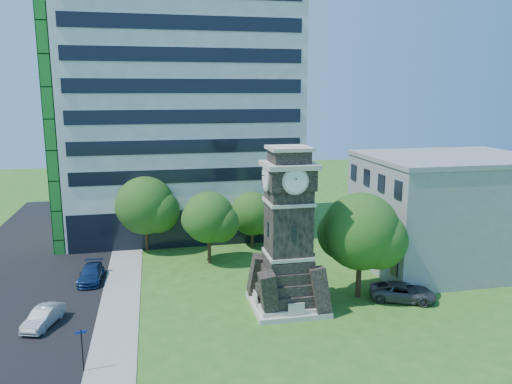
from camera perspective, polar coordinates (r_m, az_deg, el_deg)
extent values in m
plane|color=#2A5C1A|center=(36.61, -0.25, -14.63)|extent=(160.00, 160.00, 0.00)
cube|color=gray|center=(40.64, -15.30, -12.26)|extent=(3.00, 70.00, 0.06)
cube|color=black|center=(42.13, -27.18, -12.33)|extent=(14.00, 80.00, 0.02)
cube|color=#B9B4A1|center=(38.93, 3.58, -12.67)|extent=(5.40, 5.40, 0.40)
cube|color=#B9B4A1|center=(38.78, 3.59, -12.20)|extent=(4.80, 4.80, 0.30)
cube|color=black|center=(36.63, 3.71, -2.63)|extent=(3.00, 3.00, 6.40)
cube|color=#B9B4A1|center=(37.47, 3.66, -7.08)|extent=(3.25, 3.25, 0.25)
cube|color=#B9B4A1|center=(36.40, 3.74, -1.10)|extent=(3.25, 3.25, 0.25)
cube|color=black|center=(35.48, 4.35, -4.78)|extent=(0.35, 0.08, 1.10)
cube|color=black|center=(36.05, 3.77, 1.69)|extent=(3.30, 3.30, 1.60)
cube|color=#B9B4A1|center=(35.91, 3.79, 3.11)|extent=(3.70, 3.70, 0.35)
cylinder|color=white|center=(34.38, 4.56, 1.20)|extent=(1.56, 0.06, 1.56)
cylinder|color=white|center=(35.62, 1.03, 1.60)|extent=(0.06, 1.56, 1.56)
cube|color=black|center=(35.83, 3.80, 4.06)|extent=(2.60, 2.60, 0.90)
cube|color=#B9B4A1|center=(35.76, 3.82, 5.01)|extent=(3.00, 3.00, 0.25)
cube|color=white|center=(58.37, -8.40, 9.27)|extent=(25.00, 15.00, 28.00)
cube|color=black|center=(53.05, -7.53, -4.06)|extent=(24.50, 0.80, 4.00)
cube|color=gray|center=(49.47, 21.09, -2.29)|extent=(15.00, 12.00, 10.00)
cube|color=gray|center=(48.56, 21.53, 3.68)|extent=(15.20, 12.20, 0.40)
imported|color=#989B9F|center=(38.75, -23.12, -13.01)|extent=(2.55, 4.17, 1.30)
imported|color=navy|center=(45.78, -18.34, -8.86)|extent=(2.05, 4.65, 1.33)
imported|color=#424246|center=(41.36, 16.39, -10.89)|extent=(5.57, 4.14, 1.41)
cube|color=black|center=(39.00, 5.84, -12.47)|extent=(0.05, 0.41, 0.64)
cube|color=black|center=(39.47, 8.04, -12.23)|extent=(0.05, 0.41, 0.64)
cube|color=#361D12|center=(39.19, 6.95, -12.23)|extent=(1.65, 0.44, 0.04)
cube|color=#361D12|center=(39.26, 6.86, -11.77)|extent=(1.65, 0.04, 0.37)
cylinder|color=black|center=(31.99, -19.22, -16.75)|extent=(0.06, 0.06, 2.63)
cube|color=navy|center=(31.47, -19.36, -14.88)|extent=(0.63, 0.04, 0.16)
cylinder|color=#332114|center=(52.68, -12.38, -5.05)|extent=(0.37, 0.37, 2.75)
sphere|color=#205017|center=(51.84, -12.53, -1.49)|extent=(5.96, 5.96, 5.96)
sphere|color=#205017|center=(51.37, -11.19, -2.16)|extent=(4.47, 4.47, 4.47)
sphere|color=#205017|center=(52.66, -13.65, -1.68)|extent=(4.17, 4.17, 4.17)
cylinder|color=#332114|center=(47.85, -5.36, -6.60)|extent=(0.35, 0.35, 2.62)
sphere|color=#2C6A1F|center=(46.95, -5.43, -2.88)|extent=(4.85, 4.85, 4.85)
sphere|color=#2C6A1F|center=(46.73, -4.17, -3.58)|extent=(3.64, 3.64, 3.64)
sphere|color=#2C6A1F|center=(47.53, -6.53, -3.09)|extent=(3.40, 3.40, 3.40)
cylinder|color=#332114|center=(52.51, -0.42, -5.20)|extent=(0.33, 0.33, 2.10)
sphere|color=#25581A|center=(51.84, -0.43, -2.47)|extent=(4.54, 4.54, 4.54)
sphere|color=#25581A|center=(51.69, 0.66, -2.98)|extent=(3.40, 3.40, 3.40)
sphere|color=#25581A|center=(52.29, -1.40, -2.62)|extent=(3.18, 3.18, 3.18)
cylinder|color=#332114|center=(40.90, 11.65, -9.59)|extent=(0.41, 0.41, 3.15)
sphere|color=#23601C|center=(39.70, 11.87, -4.40)|extent=(6.06, 6.06, 6.06)
sphere|color=#23601C|center=(39.84, 13.79, -5.35)|extent=(4.55, 4.55, 4.55)
sphere|color=#23601C|center=(40.07, 10.02, -4.70)|extent=(4.24, 4.24, 4.24)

